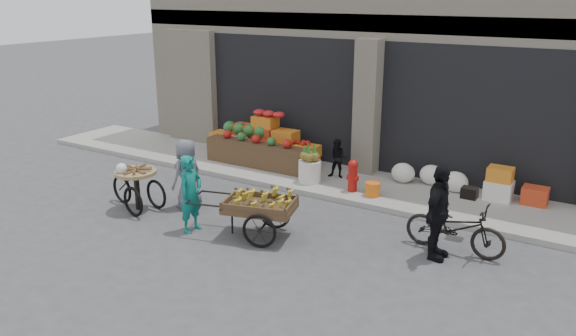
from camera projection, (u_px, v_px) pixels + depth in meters
The scene contains 15 objects.
ground at pixel (244, 254), 9.63m from camera, with size 80.00×80.00×0.00m, color #424244.
sidewalk at pixel (349, 184), 12.94m from camera, with size 18.00×2.20×0.12m, color gray.
building at pixel (416, 27), 15.13m from camera, with size 14.00×6.45×7.00m.
fruit_display at pixel (266, 141), 14.22m from camera, with size 3.10×1.12×1.24m.
pineapple_bin at pixel (310, 171), 12.81m from camera, with size 0.52×0.52×0.50m, color silver.
fire_hydrant at pixel (353, 174), 12.18m from camera, with size 0.22×0.22×0.71m.
orange_bucket at pixel (373, 189), 11.96m from camera, with size 0.32×0.32×0.30m, color orange.
right_bay_goods at pixel (472, 182), 12.01m from camera, with size 3.35×0.60×0.70m.
seated_person at pixel (338, 159), 13.03m from camera, with size 0.45×0.35×0.93m, color black.
banana_cart at pixel (257, 204), 10.11m from camera, with size 2.26×1.36×0.89m.
vendor_woman at pixel (191, 194), 10.34m from camera, with size 0.53×0.35×1.47m, color #0E6E64.
tricycle_cart at pixel (136, 183), 11.42m from camera, with size 1.46×0.96×0.95m.
vendor_grey at pixel (187, 174), 11.47m from camera, with size 0.71×0.46×1.46m, color slate.
bicycle at pixel (455, 228), 9.57m from camera, with size 0.60×1.72×0.90m, color black.
cyclist at pixel (438, 213), 9.24m from camera, with size 0.95×0.40×1.63m, color black.
Camera 1 is at (5.24, -7.03, 4.31)m, focal length 35.00 mm.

